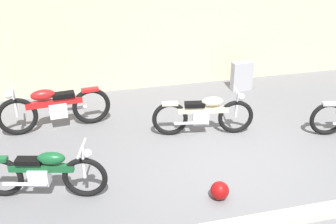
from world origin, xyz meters
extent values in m
plane|color=slate|center=(0.00, 0.00, 0.00)|extent=(40.00, 40.00, 0.00)
cube|color=beige|center=(0.00, 3.96, 1.72)|extent=(18.00, 0.30, 3.44)
cube|color=#B7B2A8|center=(0.00, -1.49, 0.06)|extent=(18.00, 0.24, 0.12)
cube|color=#9E9EA3|center=(1.48, 3.12, 0.36)|extent=(0.52, 0.23, 0.72)
sphere|color=maroon|center=(-0.55, -0.78, 0.14)|extent=(0.29, 0.29, 0.29)
torus|color=black|center=(0.47, 1.10, 0.35)|extent=(0.70, 0.21, 0.70)
torus|color=black|center=(-0.79, 1.32, 0.35)|extent=(0.70, 0.21, 0.70)
cube|color=silver|center=(-0.21, 1.22, 0.37)|extent=(0.33, 0.24, 0.27)
cube|color=beige|center=(-0.16, 1.21, 0.52)|extent=(0.98, 0.26, 0.11)
ellipsoid|color=beige|center=(0.01, 1.18, 0.69)|extent=(0.45, 0.26, 0.19)
cube|color=black|center=(-0.33, 1.24, 0.64)|extent=(0.41, 0.24, 0.08)
cube|color=beige|center=(-0.79, 1.32, 0.67)|extent=(0.32, 0.17, 0.06)
cylinder|color=silver|center=(0.47, 1.10, 0.61)|extent=(0.05, 0.05, 0.52)
cylinder|color=silver|center=(0.47, 1.10, 0.87)|extent=(0.13, 0.55, 0.03)
sphere|color=silver|center=(0.55, 1.09, 0.78)|extent=(0.13, 0.13, 0.13)
cylinder|color=silver|center=(-0.42, 1.14, 0.30)|extent=(0.67, 0.17, 0.06)
torus|color=black|center=(-2.51, -0.23, 0.34)|extent=(0.69, 0.25, 0.69)
torus|color=black|center=(-3.74, 0.08, 0.34)|extent=(0.69, 0.25, 0.69)
cube|color=silver|center=(-3.17, -0.06, 0.36)|extent=(0.34, 0.26, 0.26)
cube|color=#145128|center=(-3.12, -0.07, 0.51)|extent=(0.96, 0.33, 0.11)
ellipsoid|color=#145128|center=(-2.96, -0.12, 0.68)|extent=(0.45, 0.29, 0.19)
cube|color=black|center=(-3.29, -0.03, 0.64)|extent=(0.41, 0.26, 0.08)
cylinder|color=silver|center=(-2.51, -0.23, 0.60)|extent=(0.05, 0.05, 0.52)
cylinder|color=silver|center=(-2.51, -0.23, 0.86)|extent=(0.17, 0.54, 0.03)
sphere|color=silver|center=(-2.44, -0.25, 0.77)|extent=(0.13, 0.13, 0.13)
cylinder|color=silver|center=(-3.38, -0.13, 0.30)|extent=(0.65, 0.22, 0.06)
torus|color=black|center=(-3.66, 2.05, 0.39)|extent=(0.78, 0.17, 0.78)
torus|color=black|center=(-2.23, 2.19, 0.39)|extent=(0.78, 0.17, 0.78)
cube|color=silver|center=(-2.89, 2.13, 0.41)|extent=(0.36, 0.25, 0.30)
cube|color=#B21919|center=(-2.95, 2.12, 0.58)|extent=(1.10, 0.22, 0.13)
ellipsoid|color=#B21919|center=(-3.14, 2.10, 0.77)|extent=(0.49, 0.26, 0.21)
cube|color=black|center=(-2.76, 2.14, 0.72)|extent=(0.44, 0.23, 0.09)
cube|color=#B21919|center=(-2.23, 2.19, 0.75)|extent=(0.35, 0.16, 0.06)
cylinder|color=silver|center=(-3.66, 2.05, 0.68)|extent=(0.06, 0.06, 0.59)
cylinder|color=silver|center=(-3.66, 2.05, 0.97)|extent=(0.10, 0.62, 0.04)
sphere|color=silver|center=(-3.75, 2.04, 0.87)|extent=(0.15, 0.15, 0.15)
cylinder|color=silver|center=(-2.69, 2.27, 0.34)|extent=(0.75, 0.14, 0.06)
torus|color=black|center=(2.17, 0.59, 0.35)|extent=(0.69, 0.24, 0.69)
cube|color=#ADADB2|center=(2.17, 0.59, 0.67)|extent=(0.32, 0.18, 0.06)
camera|label=1|loc=(-2.49, -5.33, 3.86)|focal=42.59mm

